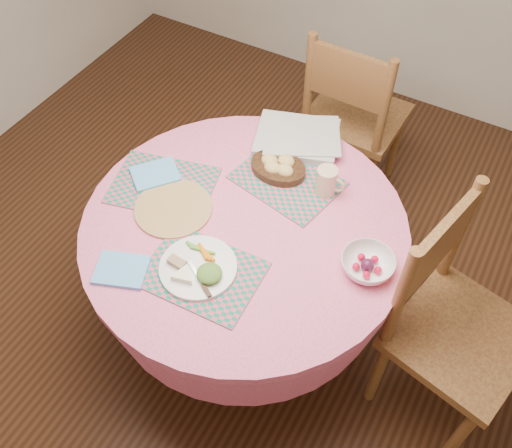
# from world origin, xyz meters

# --- Properties ---
(ground) EXTENTS (4.00, 4.00, 0.00)m
(ground) POSITION_xyz_m (0.00, 0.00, 0.00)
(ground) COLOR #331C0F
(ground) RESTS_ON ground
(dining_table) EXTENTS (1.24, 1.24, 0.75)m
(dining_table) POSITION_xyz_m (0.00, 0.00, 0.56)
(dining_table) COLOR pink
(dining_table) RESTS_ON ground
(chair_right) EXTENTS (0.56, 0.58, 1.05)m
(chair_right) POSITION_xyz_m (0.82, 0.12, 0.55)
(chair_right) COLOR brown
(chair_right) RESTS_ON ground
(chair_back) EXTENTS (0.48, 0.46, 1.01)m
(chair_back) POSITION_xyz_m (0.03, 1.03, 0.53)
(chair_back) COLOR brown
(chair_back) RESTS_ON ground
(placemat_front) EXTENTS (0.41, 0.32, 0.01)m
(placemat_front) POSITION_xyz_m (-0.02, -0.27, 0.75)
(placemat_front) COLOR #147563
(placemat_front) RESTS_ON dining_table
(placemat_left) EXTENTS (0.46, 0.39, 0.01)m
(placemat_left) POSITION_xyz_m (-0.38, 0.01, 0.75)
(placemat_left) COLOR #147563
(placemat_left) RESTS_ON dining_table
(placemat_back) EXTENTS (0.45, 0.38, 0.01)m
(placemat_back) POSITION_xyz_m (0.04, 0.28, 0.75)
(placemat_back) COLOR #147563
(placemat_back) RESTS_ON dining_table
(wicker_trivet) EXTENTS (0.30, 0.30, 0.01)m
(wicker_trivet) POSITION_xyz_m (-0.27, -0.07, 0.76)
(wicker_trivet) COLOR #8C5B3C
(wicker_trivet) RESTS_ON dining_table
(napkin_near) EXTENTS (0.22, 0.20, 0.01)m
(napkin_near) POSITION_xyz_m (-0.27, -0.40, 0.76)
(napkin_near) COLOR #5DACF0
(napkin_near) RESTS_ON dining_table
(napkin_far) EXTENTS (0.22, 0.23, 0.01)m
(napkin_far) POSITION_xyz_m (-0.44, 0.04, 0.76)
(napkin_far) COLOR #5DACF0
(napkin_far) RESTS_ON placemat_left
(dinner_plate) EXTENTS (0.28, 0.28, 0.05)m
(dinner_plate) POSITION_xyz_m (-0.03, -0.26, 0.77)
(dinner_plate) COLOR white
(dinner_plate) RESTS_ON placemat_front
(bread_bowl) EXTENTS (0.23, 0.23, 0.08)m
(bread_bowl) POSITION_xyz_m (-0.02, 0.30, 0.78)
(bread_bowl) COLOR black
(bread_bowl) RESTS_ON placemat_back
(latte_mug) EXTENTS (0.12, 0.08, 0.12)m
(latte_mug) POSITION_xyz_m (0.20, 0.30, 0.81)
(latte_mug) COLOR beige
(latte_mug) RESTS_ON placemat_back
(fruit_bowl) EXTENTS (0.20, 0.20, 0.06)m
(fruit_bowl) POSITION_xyz_m (0.48, 0.03, 0.78)
(fruit_bowl) COLOR white
(fruit_bowl) RESTS_ON dining_table
(newspaper_stack) EXTENTS (0.42, 0.37, 0.04)m
(newspaper_stack) POSITION_xyz_m (-0.03, 0.50, 0.78)
(newspaper_stack) COLOR silver
(newspaper_stack) RESTS_ON dining_table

